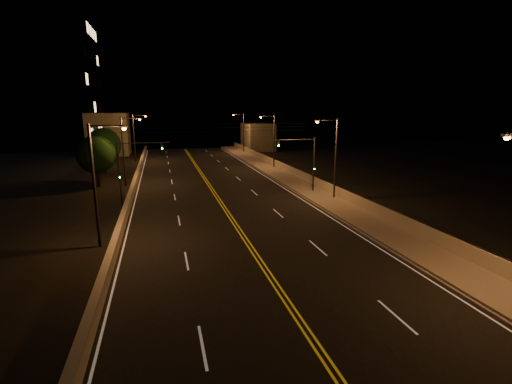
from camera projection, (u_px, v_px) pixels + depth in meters
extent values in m
plane|color=black|center=(320.00, 352.00, 14.72)|extent=(160.00, 160.00, 0.00)
cube|color=black|center=(229.00, 215.00, 33.61)|extent=(18.00, 120.00, 0.02)
cube|color=gray|center=(338.00, 206.00, 36.21)|extent=(3.60, 120.00, 0.30)
cube|color=gray|center=(320.00, 208.00, 35.77)|extent=(0.14, 120.00, 0.15)
cube|color=#ABA18E|center=(354.00, 199.00, 36.47)|extent=(0.30, 120.00, 1.00)
cube|color=#ABA18E|center=(124.00, 218.00, 31.31)|extent=(0.45, 120.00, 0.90)
cube|color=slate|center=(258.00, 137.00, 86.72)|extent=(6.00, 10.00, 6.13)
cube|color=slate|center=(109.00, 134.00, 77.13)|extent=(8.00, 8.00, 8.63)
cylinder|color=black|center=(354.00, 193.00, 36.36)|extent=(0.06, 120.00, 0.06)
cube|color=silver|center=(130.00, 222.00, 31.51)|extent=(0.12, 116.00, 0.00)
cube|color=silver|center=(317.00, 209.00, 35.70)|extent=(0.12, 116.00, 0.00)
cube|color=gold|center=(228.00, 215.00, 33.57)|extent=(0.12, 116.00, 0.00)
cube|color=gold|center=(231.00, 215.00, 33.65)|extent=(0.12, 116.00, 0.00)
cube|color=silver|center=(203.00, 346.00, 15.03)|extent=(0.12, 3.00, 0.00)
cube|color=silver|center=(187.00, 261.00, 23.54)|extent=(0.12, 3.00, 0.00)
cube|color=silver|center=(179.00, 220.00, 32.04)|extent=(0.12, 3.00, 0.00)
cube|color=silver|center=(175.00, 197.00, 40.54)|extent=(0.12, 3.00, 0.00)
cube|color=silver|center=(172.00, 182.00, 49.05)|extent=(0.12, 3.00, 0.00)
cube|color=silver|center=(170.00, 171.00, 57.55)|extent=(0.12, 3.00, 0.00)
cube|color=silver|center=(168.00, 163.00, 66.05)|extent=(0.12, 3.00, 0.00)
cube|color=silver|center=(167.00, 157.00, 74.55)|extent=(0.12, 3.00, 0.00)
cube|color=silver|center=(166.00, 152.00, 83.06)|extent=(0.12, 3.00, 0.00)
cube|color=silver|center=(396.00, 316.00, 17.23)|extent=(0.12, 3.00, 0.00)
cube|color=silver|center=(318.00, 248.00, 25.73)|extent=(0.12, 3.00, 0.00)
cube|color=silver|center=(278.00, 213.00, 34.23)|extent=(0.12, 3.00, 0.00)
cube|color=silver|center=(254.00, 192.00, 42.74)|extent=(0.12, 3.00, 0.00)
cube|color=silver|center=(238.00, 179.00, 51.24)|extent=(0.12, 3.00, 0.00)
cube|color=silver|center=(227.00, 169.00, 59.74)|extent=(0.12, 3.00, 0.00)
cube|color=silver|center=(218.00, 161.00, 68.24)|extent=(0.12, 3.00, 0.00)
cube|color=silver|center=(212.00, 155.00, 76.75)|extent=(0.12, 3.00, 0.00)
cube|color=silver|center=(206.00, 151.00, 85.25)|extent=(0.12, 3.00, 0.00)
cube|color=#2D2D33|center=(508.00, 135.00, 16.82)|extent=(0.50, 0.25, 0.14)
sphere|color=#FF9E2D|center=(507.00, 137.00, 16.84)|extent=(0.28, 0.28, 0.28)
cylinder|color=#2D2D33|center=(336.00, 160.00, 38.35)|extent=(0.20, 0.20, 8.50)
cylinder|color=#2D2D33|center=(327.00, 120.00, 37.18)|extent=(2.20, 0.12, 0.12)
cube|color=#2D2D33|center=(317.00, 121.00, 36.93)|extent=(0.50, 0.25, 0.14)
sphere|color=#FF9E2D|center=(317.00, 122.00, 36.95)|extent=(0.28, 0.28, 0.28)
cylinder|color=#2D2D33|center=(274.00, 142.00, 58.70)|extent=(0.20, 0.20, 8.50)
cylinder|color=#2D2D33|center=(268.00, 116.00, 57.53)|extent=(2.20, 0.12, 0.12)
cube|color=#2D2D33|center=(261.00, 117.00, 57.28)|extent=(0.50, 0.25, 0.14)
sphere|color=#FF9E2D|center=(261.00, 117.00, 57.30)|extent=(0.28, 0.28, 0.28)
cylinder|color=#2D2D33|center=(244.00, 134.00, 79.62)|extent=(0.20, 0.20, 8.50)
cylinder|color=#2D2D33|center=(238.00, 114.00, 78.45)|extent=(2.20, 0.12, 0.12)
cube|color=#2D2D33|center=(233.00, 115.00, 78.20)|extent=(0.50, 0.25, 0.14)
sphere|color=#FF9E2D|center=(233.00, 115.00, 78.22)|extent=(0.28, 0.28, 0.28)
cylinder|color=#2D2D33|center=(94.00, 187.00, 25.10)|extent=(0.20, 0.20, 8.50)
cylinder|color=#2D2D33|center=(106.00, 126.00, 24.47)|extent=(2.20, 0.12, 0.12)
cube|color=#2D2D33|center=(124.00, 127.00, 24.75)|extent=(0.50, 0.25, 0.14)
sphere|color=#FF9E2D|center=(124.00, 128.00, 24.77)|extent=(0.28, 0.28, 0.28)
cylinder|color=#2D2D33|center=(123.00, 152.00, 45.82)|extent=(0.20, 0.20, 8.50)
cylinder|color=#2D2D33|center=(130.00, 118.00, 45.19)|extent=(2.20, 0.12, 0.12)
cube|color=#2D2D33|center=(140.00, 119.00, 45.47)|extent=(0.50, 0.25, 0.14)
sphere|color=#FF9E2D|center=(140.00, 119.00, 45.49)|extent=(0.28, 0.28, 0.28)
cylinder|color=#2D2D33|center=(134.00, 138.00, 66.53)|extent=(0.20, 0.20, 8.50)
cylinder|color=#2D2D33|center=(139.00, 115.00, 65.90)|extent=(2.20, 0.12, 0.12)
cube|color=#2D2D33|center=(145.00, 116.00, 66.18)|extent=(0.50, 0.25, 0.14)
sphere|color=#FF9E2D|center=(145.00, 116.00, 66.20)|extent=(0.28, 0.28, 0.28)
cylinder|color=#2D2D33|center=(314.00, 166.00, 41.92)|extent=(0.18, 0.18, 6.35)
cylinder|color=#2D2D33|center=(294.00, 140.00, 40.66)|extent=(5.00, 0.10, 0.10)
cube|color=black|center=(278.00, 143.00, 40.31)|extent=(0.28, 0.18, 0.80)
sphere|color=#19FF4C|center=(279.00, 146.00, 40.26)|extent=(0.14, 0.14, 0.14)
cube|color=black|center=(314.00, 167.00, 41.81)|extent=(0.22, 0.14, 0.55)
cylinder|color=#2D2D33|center=(120.00, 173.00, 36.85)|extent=(0.18, 0.18, 6.35)
cylinder|color=#2D2D33|center=(144.00, 143.00, 36.81)|extent=(5.00, 0.10, 0.10)
cube|color=black|center=(162.00, 146.00, 37.31)|extent=(0.28, 0.18, 0.80)
sphere|color=#19FF4C|center=(162.00, 149.00, 37.26)|extent=(0.14, 0.14, 0.14)
cube|color=black|center=(120.00, 175.00, 36.75)|extent=(0.22, 0.14, 0.55)
cylinder|color=black|center=(213.00, 131.00, 41.05)|extent=(22.00, 0.03, 0.03)
cylinder|color=black|center=(213.00, 128.00, 40.97)|extent=(22.00, 0.03, 0.03)
cylinder|color=black|center=(213.00, 124.00, 40.88)|extent=(22.00, 0.03, 0.03)
cube|color=slate|center=(6.00, 67.00, 55.02)|extent=(24.00, 15.00, 31.08)
cylinder|color=black|center=(98.00, 177.00, 46.14)|extent=(0.36, 0.36, 2.19)
sphere|color=black|center=(96.00, 155.00, 45.51)|extent=(4.62, 4.62, 4.62)
cylinder|color=black|center=(106.00, 165.00, 55.54)|extent=(0.36, 0.36, 2.36)
sphere|color=black|center=(104.00, 145.00, 54.86)|extent=(4.98, 4.98, 4.98)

